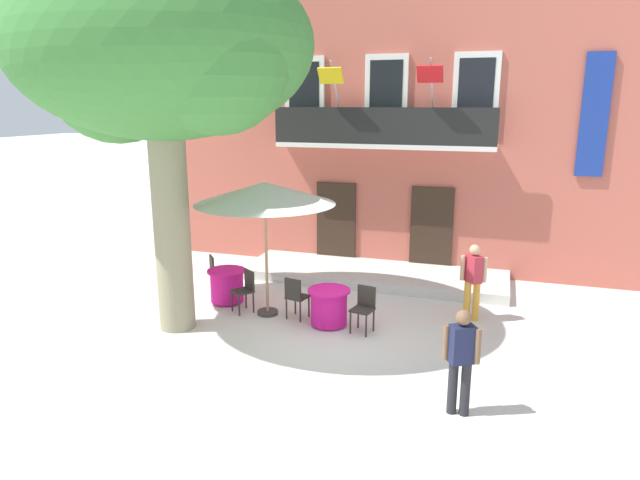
% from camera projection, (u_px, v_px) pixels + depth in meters
% --- Properties ---
extents(ground_plane, '(120.00, 120.00, 0.00)m').
position_uv_depth(ground_plane, '(334.00, 340.00, 10.68)').
color(ground_plane, silver).
extents(building_facade, '(13.00, 5.09, 7.50)m').
position_uv_depth(building_facade, '(399.00, 126.00, 16.27)').
color(building_facade, '#BC5B4C').
rests_on(building_facade, ground).
extents(entrance_step_platform, '(6.65, 2.09, 0.25)m').
position_uv_depth(entrance_step_platform, '(373.00, 275.00, 14.34)').
color(entrance_step_platform, silver).
rests_on(entrance_step_platform, ground).
extents(plane_tree, '(5.75, 5.05, 7.08)m').
position_uv_depth(plane_tree, '(158.00, 55.00, 10.13)').
color(plane_tree, gray).
rests_on(plane_tree, ground).
extents(cafe_table_near_tree, '(0.86, 0.86, 0.76)m').
position_uv_depth(cafe_table_near_tree, '(329.00, 307.00, 11.32)').
color(cafe_table_near_tree, '#DB1984').
rests_on(cafe_table_near_tree, ground).
extents(cafe_chair_near_tree_0, '(0.48, 0.48, 0.91)m').
position_uv_depth(cafe_chair_near_tree_0, '(364.00, 306.00, 10.98)').
color(cafe_chair_near_tree_0, '#2D2823').
rests_on(cafe_chair_near_tree_0, ground).
extents(cafe_chair_near_tree_1, '(0.48, 0.48, 0.91)m').
position_uv_depth(cafe_chair_near_tree_1, '(296.00, 295.00, 11.59)').
color(cafe_chair_near_tree_1, '#2D2823').
rests_on(cafe_chair_near_tree_1, ground).
extents(cafe_table_middle, '(0.86, 0.86, 0.76)m').
position_uv_depth(cafe_table_middle, '(227.00, 286.00, 12.63)').
color(cafe_table_middle, '#DB1984').
rests_on(cafe_table_middle, ground).
extents(cafe_chair_middle_0, '(0.56, 0.56, 0.91)m').
position_uv_depth(cafe_chair_middle_0, '(245.00, 288.00, 12.04)').
color(cafe_chair_middle_0, '#2D2823').
rests_on(cafe_chair_middle_0, ground).
extents(cafe_chair_middle_1, '(0.56, 0.56, 0.91)m').
position_uv_depth(cafe_chair_middle_1, '(217.00, 271.00, 13.24)').
color(cafe_chair_middle_1, '#2D2823').
rests_on(cafe_chair_middle_1, ground).
extents(cafe_umbrella, '(2.90, 2.90, 2.85)m').
position_uv_depth(cafe_umbrella, '(265.00, 194.00, 11.37)').
color(cafe_umbrella, '#997A56').
rests_on(cafe_umbrella, ground).
extents(pedestrian_near_entrance, '(0.53, 0.36, 1.60)m').
position_uv_depth(pedestrian_near_entrance, '(461.00, 356.00, 7.94)').
color(pedestrian_near_entrance, '#232328').
rests_on(pedestrian_near_entrance, ground).
extents(pedestrian_mid_plaza, '(0.53, 0.40, 1.62)m').
position_uv_depth(pedestrian_mid_plaza, '(473.00, 278.00, 11.46)').
color(pedestrian_mid_plaza, gold).
rests_on(pedestrian_mid_plaza, ground).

